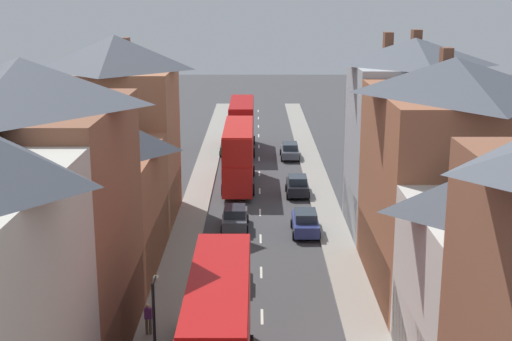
{
  "coord_description": "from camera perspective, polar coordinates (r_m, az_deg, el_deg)",
  "views": [
    {
      "loc": [
        -0.31,
        -15.83,
        16.25
      ],
      "look_at": [
        -0.24,
        38.17,
        2.75
      ],
      "focal_mm": 50.0,
      "sensor_mm": 36.0,
      "label": 1
    }
  ],
  "objects": [
    {
      "name": "pavement_left",
      "position": [
        56.42,
        -4.94,
        -2.69
      ],
      "size": [
        2.2,
        104.0,
        0.14
      ],
      "primitive_type": "cube",
      "color": "gray",
      "rests_on": "ground"
    },
    {
      "name": "pedestrian_mid_left",
      "position": [
        35.47,
        -8.68,
        -11.54
      ],
      "size": [
        0.36,
        0.22,
        1.61
      ],
      "color": "brown",
      "rests_on": "pavement_left"
    },
    {
      "name": "double_decker_bus_lead",
      "position": [
        60.96,
        -1.48,
        1.3
      ],
      "size": [
        2.74,
        10.8,
        5.3
      ],
      "color": "red",
      "rests_on": "ground"
    },
    {
      "name": "car_near_silver",
      "position": [
        50.46,
        -1.76,
        -3.78
      ],
      "size": [
        1.9,
        4.04,
        1.63
      ],
      "color": "#4C515B",
      "rests_on": "ground"
    },
    {
      "name": "centre_line_dashes",
      "position": [
        54.32,
        0.26,
        -3.37
      ],
      "size": [
        0.14,
        97.8,
        0.01
      ],
      "color": "silver",
      "rests_on": "ground"
    },
    {
      "name": "double_decker_bus_far_approaching",
      "position": [
        29.69,
        -3.03,
        -12.89
      ],
      "size": [
        2.74,
        10.8,
        5.3
      ],
      "color": "red",
      "rests_on": "ground"
    },
    {
      "name": "terrace_row_right",
      "position": [
        32.15,
        19.07,
        -5.12
      ],
      "size": [
        8.0,
        47.14,
        13.87
      ],
      "color": "#B2704C",
      "rests_on": "ground"
    },
    {
      "name": "pavement_right",
      "position": [
        56.47,
        5.44,
        -2.68
      ],
      "size": [
        2.2,
        104.0,
        0.14
      ],
      "primitive_type": "cube",
      "color": "gray",
      "rests_on": "ground"
    },
    {
      "name": "car_parked_left_b",
      "position": [
        58.7,
        3.26,
        -1.21
      ],
      "size": [
        1.9,
        3.86,
        1.68
      ],
      "color": "black",
      "rests_on": "ground"
    },
    {
      "name": "street_lamp",
      "position": [
        28.78,
        -8.14,
        -12.98
      ],
      "size": [
        0.2,
        1.12,
        5.5
      ],
      "color": "black",
      "rests_on": "ground"
    },
    {
      "name": "car_parked_right_a",
      "position": [
        34.39,
        -4.83,
        -12.7
      ],
      "size": [
        1.9,
        4.36,
        1.6
      ],
      "color": "gray",
      "rests_on": "ground"
    },
    {
      "name": "car_far_grey",
      "position": [
        49.44,
        3.9,
        -4.15
      ],
      "size": [
        1.9,
        4.18,
        1.69
      ],
      "color": "navy",
      "rests_on": "ground"
    },
    {
      "name": "car_parked_right_b",
      "position": [
        73.88,
        -2.24,
        1.99
      ],
      "size": [
        1.9,
        4.6,
        1.7
      ],
      "color": "#144728",
      "rests_on": "ground"
    },
    {
      "name": "terrace_row_left",
      "position": [
        32.11,
        -18.04,
        -4.58
      ],
      "size": [
        8.0,
        49.91,
        14.03
      ],
      "color": "brown",
      "rests_on": "ground"
    },
    {
      "name": "car_mid_black",
      "position": [
        41.23,
        -2.16,
        -7.96
      ],
      "size": [
        1.9,
        3.81,
        1.62
      ],
      "color": "silver",
      "rests_on": "ground"
    },
    {
      "name": "double_decker_bus_mid_street",
      "position": [
        74.62,
        -1.22,
        3.66
      ],
      "size": [
        2.74,
        10.8,
        5.3
      ],
      "color": "#B70F0F",
      "rests_on": "ground"
    },
    {
      "name": "car_mid_white",
      "position": [
        71.9,
        2.65,
        1.62
      ],
      "size": [
        1.9,
        4.59,
        1.6
      ],
      "color": "#4C515B",
      "rests_on": "ground"
    }
  ]
}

